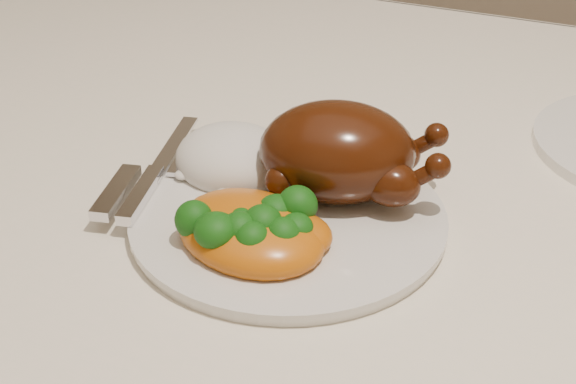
% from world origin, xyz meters
% --- Properties ---
extents(dining_table, '(1.60, 0.90, 0.76)m').
position_xyz_m(dining_table, '(0.00, 0.00, 0.67)').
color(dining_table, brown).
rests_on(dining_table, floor).
extents(tablecloth, '(1.73, 1.03, 0.18)m').
position_xyz_m(tablecloth, '(0.00, 0.00, 0.74)').
color(tablecloth, '#ECE5CB').
rests_on(tablecloth, dining_table).
extents(dinner_plate, '(0.33, 0.33, 0.01)m').
position_xyz_m(dinner_plate, '(-0.05, -0.06, 0.77)').
color(dinner_plate, silver).
rests_on(dinner_plate, tablecloth).
extents(roast_chicken, '(0.17, 0.13, 0.08)m').
position_xyz_m(roast_chicken, '(-0.03, -0.02, 0.82)').
color(roast_chicken, '#3F1606').
rests_on(roast_chicken, dinner_plate).
extents(rice_mound, '(0.12, 0.11, 0.06)m').
position_xyz_m(rice_mound, '(-0.13, -0.02, 0.79)').
color(rice_mound, white).
rests_on(rice_mound, dinner_plate).
extents(mac_and_cheese, '(0.15, 0.13, 0.05)m').
position_xyz_m(mac_and_cheese, '(-0.06, -0.11, 0.79)').
color(mac_and_cheese, '#DD580E').
rests_on(mac_and_cheese, dinner_plate).
extents(cutlery, '(0.06, 0.19, 0.01)m').
position_xyz_m(cutlery, '(-0.18, -0.07, 0.78)').
color(cutlery, silver).
rests_on(cutlery, dinner_plate).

